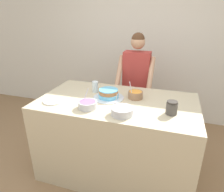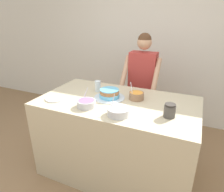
{
  "view_description": "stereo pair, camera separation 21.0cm",
  "coord_description": "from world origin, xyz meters",
  "views": [
    {
      "loc": [
        0.55,
        -1.43,
        1.8
      ],
      "look_at": [
        -0.04,
        0.43,
        1.0
      ],
      "focal_mm": 32.0,
      "sensor_mm": 36.0,
      "label": 1
    },
    {
      "loc": [
        0.74,
        -1.35,
        1.8
      ],
      "look_at": [
        -0.04,
        0.43,
        1.0
      ],
      "focal_mm": 32.0,
      "sensor_mm": 36.0,
      "label": 2
    }
  ],
  "objects": [
    {
      "name": "drinking_glass",
      "position": [
        -0.32,
        0.63,
        1.0
      ],
      "size": [
        0.07,
        0.07,
        0.13
      ],
      "color": "silver",
      "rests_on": "counter"
    },
    {
      "name": "frosting_bowl_pink",
      "position": [
        0.14,
        0.17,
        0.98
      ],
      "size": [
        0.21,
        0.21,
        0.18
      ],
      "color": "silver",
      "rests_on": "counter"
    },
    {
      "name": "person_baker",
      "position": [
        0.06,
        1.24,
        0.96
      ],
      "size": [
        0.49,
        0.44,
        1.58
      ],
      "color": "#2D2D38",
      "rests_on": "ground_plane"
    },
    {
      "name": "counter",
      "position": [
        0.0,
        0.48,
        0.47
      ],
      "size": [
        1.7,
        0.95,
        0.94
      ],
      "color": "#C6B793",
      "rests_on": "ground_plane"
    },
    {
      "name": "cake",
      "position": [
        -0.11,
        0.5,
        0.98
      ],
      "size": [
        0.34,
        0.34,
        0.1
      ],
      "color": "silver",
      "rests_on": "counter"
    },
    {
      "name": "ceramic_plate",
      "position": [
        -0.64,
        0.23,
        0.94
      ],
      "size": [
        0.21,
        0.21,
        0.01
      ],
      "color": "white",
      "rests_on": "counter"
    },
    {
      "name": "frosting_bowl_purple",
      "position": [
        -0.22,
        0.2,
        0.98
      ],
      "size": [
        0.19,
        0.19,
        0.18
      ],
      "color": "silver",
      "rests_on": "counter"
    },
    {
      "name": "frosting_bowl_orange",
      "position": [
        0.18,
        0.59,
        0.98
      ],
      "size": [
        0.16,
        0.16,
        0.19
      ],
      "color": "#936B4C",
      "rests_on": "counter"
    },
    {
      "name": "wall_back",
      "position": [
        0.0,
        2.06,
        1.3
      ],
      "size": [
        10.0,
        0.05,
        2.6
      ],
      "color": "silver",
      "rests_on": "ground_plane"
    },
    {
      "name": "stoneware_jar",
      "position": [
        0.57,
        0.32,
        1.0
      ],
      "size": [
        0.11,
        0.11,
        0.13
      ],
      "color": "#4C4742",
      "rests_on": "counter"
    }
  ]
}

